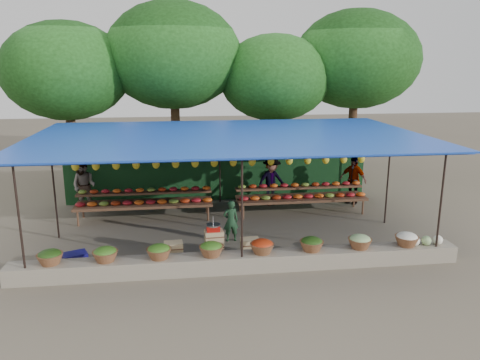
{
  "coord_description": "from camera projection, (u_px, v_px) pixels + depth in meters",
  "views": [
    {
      "loc": [
        -1.34,
        -12.88,
        4.78
      ],
      "look_at": [
        0.36,
        0.2,
        1.45
      ],
      "focal_mm": 35.0,
      "sensor_mm": 36.0,
      "label": 1
    }
  ],
  "objects": [
    {
      "name": "ground",
      "position": [
        229.0,
        230.0,
        13.72
      ],
      "size": [
        60.0,
        60.0,
        0.0
      ],
      "primitive_type": "plane",
      "color": "brown",
      "rests_on": "ground"
    },
    {
      "name": "netting_backdrop",
      "position": [
        219.0,
        165.0,
        16.45
      ],
      "size": [
        10.6,
        0.06,
        2.5
      ],
      "primitive_type": "cube",
      "color": "#18451F",
      "rests_on": "ground"
    },
    {
      "name": "customer_left",
      "position": [
        84.0,
        186.0,
        15.34
      ],
      "size": [
        0.98,
        0.87,
        1.67
      ],
      "primitive_type": "imported",
      "rotation": [
        0.0,
        0.0,
        -0.35
      ],
      "color": "slate",
      "rests_on": "ground"
    },
    {
      "name": "customer_right",
      "position": [
        353.0,
        180.0,
        16.16
      ],
      "size": [
        0.96,
        0.98,
        1.65
      ],
      "primitive_type": "imported",
      "rotation": [
        0.0,
        0.0,
        -0.81
      ],
      "color": "slate",
      "rests_on": "ground"
    },
    {
      "name": "weighing_scale",
      "position": [
        213.0,
        227.0,
        11.44
      ],
      "size": [
        0.34,
        0.34,
        0.37
      ],
      "color": "#B3140E",
      "rests_on": "crate_counter"
    },
    {
      "name": "fruit_table_left",
      "position": [
        145.0,
        200.0,
        14.56
      ],
      "size": [
        4.21,
        0.95,
        0.93
      ],
      "color": "#452D1B",
      "rests_on": "ground"
    },
    {
      "name": "crate_counter",
      "position": [
        213.0,
        248.0,
        11.57
      ],
      "size": [
        2.37,
        0.37,
        0.77
      ],
      "color": "tan",
      "rests_on": "ground"
    },
    {
      "name": "customer_mid",
      "position": [
        272.0,
        181.0,
        15.94
      ],
      "size": [
        1.23,
        0.94,
        1.69
      ],
      "primitive_type": "imported",
      "rotation": [
        0.0,
        0.0,
        0.32
      ],
      "color": "slate",
      "rests_on": "ground"
    },
    {
      "name": "produce_baskets",
      "position": [
        237.0,
        248.0,
        10.93
      ],
      "size": [
        8.98,
        0.58,
        0.34
      ],
      "color": "brown",
      "rests_on": "stone_curb"
    },
    {
      "name": "tree_row",
      "position": [
        225.0,
        64.0,
        18.49
      ],
      "size": [
        16.51,
        5.5,
        7.12
      ],
      "color": "#342213",
      "rests_on": "ground"
    },
    {
      "name": "vendor_seated",
      "position": [
        231.0,
        221.0,
        12.74
      ],
      "size": [
        0.45,
        0.32,
        1.16
      ],
      "primitive_type": "imported",
      "rotation": [
        0.0,
        0.0,
        3.25
      ],
      "color": "#1C3E23",
      "rests_on": "ground"
    },
    {
      "name": "blue_crate_back",
      "position": [
        75.0,
        259.0,
        11.27
      ],
      "size": [
        0.65,
        0.57,
        0.33
      ],
      "primitive_type": "cube",
      "rotation": [
        0.0,
        0.0,
        0.4
      ],
      "color": "navy",
      "rests_on": "ground"
    },
    {
      "name": "stone_curb",
      "position": [
        241.0,
        262.0,
        11.03
      ],
      "size": [
        10.6,
        0.55,
        0.4
      ],
      "primitive_type": "cube",
      "color": "gray",
      "rests_on": "ground"
    },
    {
      "name": "stall_canopy",
      "position": [
        228.0,
        139.0,
        13.12
      ],
      "size": [
        10.8,
        6.6,
        2.82
      ],
      "color": "black",
      "rests_on": "ground"
    },
    {
      "name": "fruit_table_right",
      "position": [
        301.0,
        194.0,
        15.19
      ],
      "size": [
        4.21,
        0.95,
        0.93
      ],
      "color": "#452D1B",
      "rests_on": "ground"
    }
  ]
}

